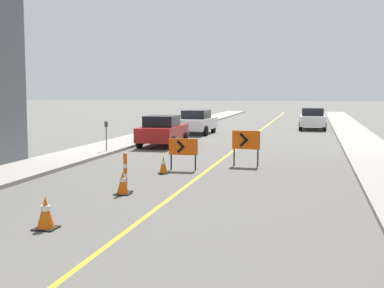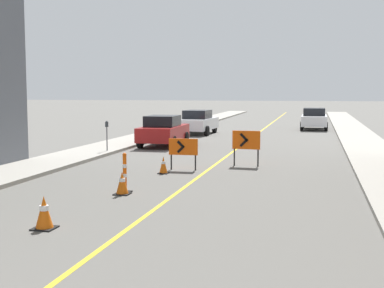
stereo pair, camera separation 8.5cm
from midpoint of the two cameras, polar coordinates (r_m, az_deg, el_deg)
lane_stripe at (r=34.70m, az=6.83°, el=0.94°), size 0.12×72.92×0.01m
sidewalk_left at (r=35.93m, az=-3.26°, el=1.24°), size 2.40×72.92×0.13m
sidewalk_right at (r=34.59m, az=17.31°, el=0.81°), size 2.40×72.92×0.13m
traffic_cone_third at (r=11.65m, az=-15.29°, el=-7.07°), size 0.46×0.46×0.70m
traffic_cone_fourth at (r=15.02m, az=-7.30°, el=-4.16°), size 0.43×0.43×0.64m
traffic_cone_fifth at (r=18.61m, az=-2.94°, el=-2.25°), size 0.35×0.35×0.61m
delineator_post_rear at (r=15.25m, az=-7.03°, el=-3.36°), size 0.34×0.34×1.14m
arrow_barricade_primary at (r=19.36m, az=-0.82°, el=-0.44°), size 1.07×0.10×1.15m
arrow_barricade_secondary at (r=20.48m, az=5.92°, el=0.28°), size 1.07×0.14×1.36m
parked_car_curb_near at (r=27.81m, az=-2.97°, el=1.43°), size 1.94×4.33×1.59m
parked_car_curb_mid at (r=35.30m, az=0.71°, el=2.36°), size 2.01×4.39×1.59m
parked_car_curb_far at (r=40.47m, az=12.96°, el=2.65°), size 1.93×4.30×1.59m
parking_meter_near_curb at (r=24.62m, az=-8.98°, el=1.51°), size 0.12×0.11×1.37m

